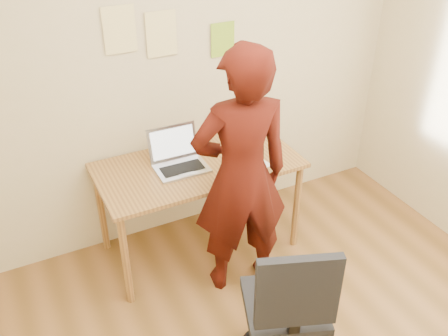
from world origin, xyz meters
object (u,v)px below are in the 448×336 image
desk (198,174)px  office_chair (286,319)px  laptop (178,159)px  person (241,177)px  phone (245,168)px

desk → office_chair: size_ratio=1.42×
laptop → person: bearing=-63.2°
laptop → office_chair: bearing=-84.0°
laptop → person: size_ratio=0.21×
desk → laptop: size_ratio=3.95×
laptop → person: person is taller
laptop → person: 0.53m
office_chair → person: size_ratio=0.57×
desk → phone: 0.34m
phone → desk: bearing=145.8°
desk → phone: phone is taller
laptop → phone: laptop is taller
desk → office_chair: (-0.02, -1.20, -0.23)m
office_chair → person: (0.12, 0.76, 0.44)m
desk → office_chair: bearing=-91.0°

